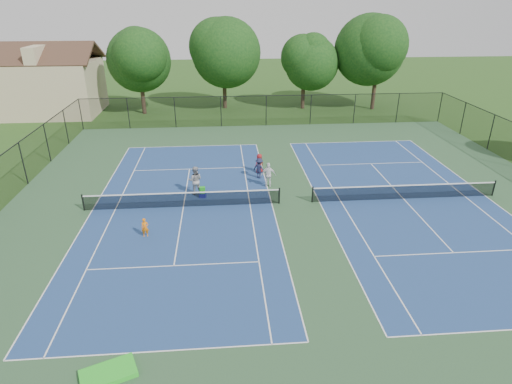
{
  "coord_description": "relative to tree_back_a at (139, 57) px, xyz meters",
  "views": [
    {
      "loc": [
        -4.48,
        -23.9,
        11.75
      ],
      "look_at": [
        -2.59,
        -1.0,
        1.3
      ],
      "focal_mm": 30.0,
      "sensor_mm": 36.0,
      "label": 1
    }
  ],
  "objects": [
    {
      "name": "perimeter_fence",
      "position": [
        13.0,
        -24.0,
        -4.44
      ],
      "size": [
        36.08,
        36.08,
        3.02
      ],
      "color": "black",
      "rests_on": "ground"
    },
    {
      "name": "tree_back_d",
      "position": [
        26.0,
        0.0,
        0.79
      ],
      "size": [
        7.8,
        7.8,
        10.37
      ],
      "color": "#2D2116",
      "rests_on": "ground"
    },
    {
      "name": "ball_crate",
      "position": [
        7.15,
        -22.7,
        -5.89
      ],
      "size": [
        0.45,
        0.37,
        0.3
      ],
      "primitive_type": "cube",
      "rotation": [
        0.0,
        0.0,
        -0.16
      ],
      "color": "navy",
      "rests_on": "ground"
    },
    {
      "name": "instructor",
      "position": [
        6.69,
        -22.09,
        -5.08
      ],
      "size": [
        0.96,
        0.77,
        1.91
      ],
      "primitive_type": "imported",
      "rotation": [
        0.0,
        0.0,
        3.09
      ],
      "color": "#98979A",
      "rests_on": "ground"
    },
    {
      "name": "bystander_c",
      "position": [
        11.19,
        -18.7,
        -5.32
      ],
      "size": [
        0.84,
        0.76,
        1.44
      ],
      "primitive_type": "imported",
      "rotation": [
        0.0,
        0.0,
        3.69
      ],
      "color": "maroon",
      "rests_on": "ground"
    },
    {
      "name": "tree_back_c",
      "position": [
        18.0,
        1.0,
        -0.56
      ],
      "size": [
        6.0,
        6.0,
        8.4
      ],
      "color": "#2D2116",
      "rests_on": "ground"
    },
    {
      "name": "tennis_court_right",
      "position": [
        20.0,
        -24.0,
        -5.94
      ],
      "size": [
        12.0,
        23.83,
        1.07
      ],
      "color": "navy",
      "rests_on": "ground"
    },
    {
      "name": "bystander_a",
      "position": [
        11.56,
        -21.33,
        -5.18
      ],
      "size": [
        1.03,
        0.48,
        1.72
      ],
      "primitive_type": "imported",
      "rotation": [
        0.0,
        0.0,
        3.08
      ],
      "color": "white",
      "rests_on": "ground"
    },
    {
      "name": "tree_back_a",
      "position": [
        0.0,
        0.0,
        0.0
      ],
      "size": [
        6.8,
        6.8,
        9.15
      ],
      "color": "#2D2116",
      "rests_on": "ground"
    },
    {
      "name": "court_pad",
      "position": [
        13.0,
        -24.0,
        -6.03
      ],
      "size": [
        36.0,
        36.0,
        0.01
      ],
      "primitive_type": "cube",
      "color": "#325A38",
      "rests_on": "ground"
    },
    {
      "name": "tree_back_b",
      "position": [
        9.0,
        2.0,
        0.56
      ],
      "size": [
        7.6,
        7.6,
        10.03
      ],
      "color": "#2D2116",
      "rests_on": "ground"
    },
    {
      "name": "ground",
      "position": [
        13.0,
        -24.0,
        -6.04
      ],
      "size": [
        140.0,
        140.0,
        0.0
      ],
      "primitive_type": "plane",
      "color": "#234716",
      "rests_on": "ground"
    },
    {
      "name": "child_player",
      "position": [
        4.24,
        -27.43,
        -5.5
      ],
      "size": [
        0.43,
        0.33,
        1.07
      ],
      "primitive_type": "imported",
      "rotation": [
        0.0,
        0.0,
        0.19
      ],
      "color": "orange",
      "rests_on": "ground"
    },
    {
      "name": "ball_hopper",
      "position": [
        7.15,
        -22.7,
        -5.52
      ],
      "size": [
        0.35,
        0.29,
        0.43
      ],
      "primitive_type": "cube",
      "rotation": [
        0.0,
        0.0,
        -0.03
      ],
      "color": "green",
      "rests_on": "ball_crate"
    },
    {
      "name": "clapboard_house",
      "position": [
        -10.0,
        1.0,
        -2.95
      ],
      "size": [
        10.8,
        8.1,
        7.65
      ],
      "color": "tan",
      "rests_on": "ground"
    },
    {
      "name": "bystander_b",
      "position": [
        11.08,
        -19.74,
        -5.3
      ],
      "size": [
        1.1,
        1.01,
        1.48
      ],
      "primitive_type": "imported",
      "rotation": [
        0.0,
        0.0,
        2.52
      ],
      "color": "#1B203C",
      "rests_on": "ground"
    },
    {
      "name": "green_tarp",
      "position": [
        4.39,
        -36.85,
        -5.94
      ],
      "size": [
        2.08,
        1.63,
        0.19
      ],
      "primitive_type": "cube",
      "rotation": [
        0.0,
        0.0,
        0.39
      ],
      "color": "green",
      "rests_on": "ground"
    },
    {
      "name": "tennis_court_left",
      "position": [
        6.0,
        -24.0,
        -5.94
      ],
      "size": [
        12.0,
        23.83,
        1.07
      ],
      "color": "navy",
      "rests_on": "ground"
    }
  ]
}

